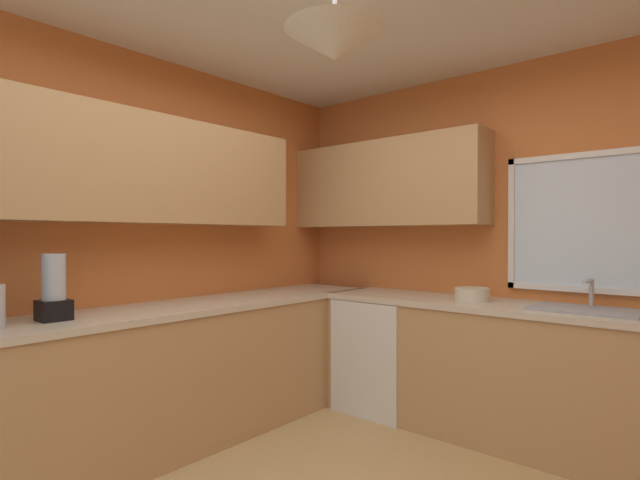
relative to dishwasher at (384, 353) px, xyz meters
name	(u,v)px	position (x,y,z in m)	size (l,w,h in m)	color
room_shell	(339,165)	(0.45, -1.14, 1.33)	(3.66, 4.02, 2.68)	#D17238
counter_run_left	(155,380)	(-0.66, -1.61, 0.02)	(0.65, 3.63, 0.91)	tan
counter_run_back	(514,373)	(1.01, 0.03, 0.02)	(2.75, 0.65, 0.91)	tan
dishwasher	(384,353)	(0.00, 0.00, 0.00)	(0.60, 0.60, 0.87)	white
sink_assembly	(586,309)	(1.43, 0.04, 0.49)	(0.60, 0.40, 0.19)	#9EA0A5
bowl	(472,294)	(0.72, 0.03, 0.52)	(0.24, 0.24, 0.09)	beige
blender_appliance	(54,290)	(-0.66, -2.21, 0.64)	(0.15, 0.15, 0.36)	black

